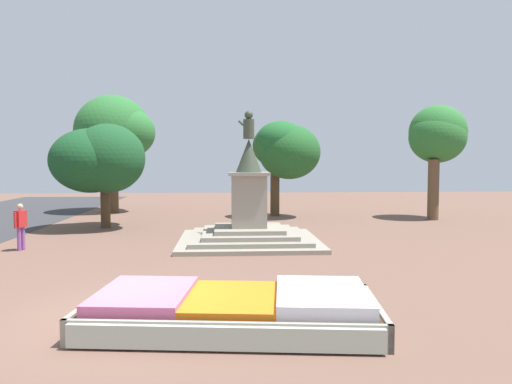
% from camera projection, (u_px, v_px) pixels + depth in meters
% --- Properties ---
extents(ground_plane, '(74.55, 74.55, 0.00)m').
position_uv_depth(ground_plane, '(131.00, 316.00, 9.70)').
color(ground_plane, brown).
extents(flower_planter, '(5.59, 3.29, 0.67)m').
position_uv_depth(flower_planter, '(234.00, 310.00, 9.13)').
color(flower_planter, '#38281C').
rests_on(flower_planter, ground_plane).
extents(statue_monument, '(5.08, 5.08, 4.84)m').
position_uv_depth(statue_monument, '(249.00, 220.00, 18.32)').
color(statue_monument, gray).
rests_on(statue_monument, ground_plane).
extents(pedestrian_with_handbag, '(0.34, 0.54, 1.59)m').
position_uv_depth(pedestrian_with_handbag, '(21.00, 224.00, 16.76)').
color(pedestrian_with_handbag, '#8C4C99').
rests_on(pedestrian_with_handbag, ground_plane).
extents(park_tree_far_left, '(3.00, 3.14, 5.92)m').
position_uv_depth(park_tree_far_left, '(438.00, 135.00, 25.89)').
color(park_tree_far_left, brown).
rests_on(park_tree_far_left, ground_plane).
extents(park_tree_behind_statue, '(4.15, 4.22, 4.63)m').
position_uv_depth(park_tree_behind_statue, '(102.00, 159.00, 22.02)').
color(park_tree_behind_statue, '#4C3823').
rests_on(park_tree_behind_statue, ground_plane).
extents(park_tree_far_right, '(4.72, 4.70, 6.84)m').
position_uv_depth(park_tree_far_right, '(116.00, 132.00, 29.11)').
color(park_tree_far_right, '#4C3823').
rests_on(park_tree_far_right, ground_plane).
extents(park_tree_street_side, '(3.59, 3.49, 5.12)m').
position_uv_depth(park_tree_street_side, '(285.00, 148.00, 26.50)').
color(park_tree_street_side, '#4C3823').
rests_on(park_tree_street_side, ground_plane).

